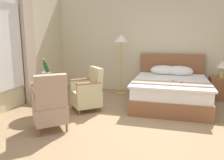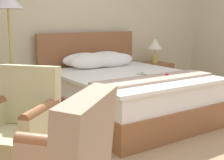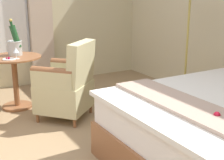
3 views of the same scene
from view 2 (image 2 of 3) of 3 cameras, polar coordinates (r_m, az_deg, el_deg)
name	(u,v)px [view 2 (image 2 of 3)]	position (r m, az deg, el deg)	size (l,w,h in m)	color
wall_headboard_side	(58,13)	(4.96, -9.90, 11.93)	(6.06, 0.12, 2.84)	beige
bed	(123,91)	(4.29, 2.06, -2.10)	(1.70, 2.10, 1.12)	brown
nightstand	(154,79)	(5.64, 7.71, 0.24)	(0.53, 0.48, 0.56)	brown
bedside_lamp	(155,46)	(5.56, 7.86, 6.16)	(0.26, 0.26, 0.43)	tan
floor_lamp_brass	(8,12)	(4.09, -18.46, 11.70)	(0.39, 0.39, 1.65)	tan
armchair_by_window	(20,133)	(2.70, -16.51, -9.35)	(0.80, 0.80, 0.94)	brown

